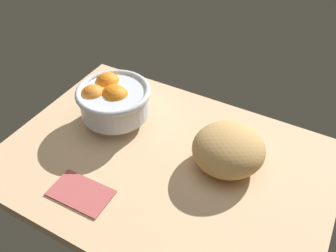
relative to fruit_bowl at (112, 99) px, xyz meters
The scene contains 4 objects.
ground_plane 21.91cm from the fruit_bowl, 160.48° to the left, with size 78.32×55.60×3.00cm, color #D5AF83.
fruit_bowl is the anchor object (origin of this frame).
bread_loaf 32.71cm from the fruit_bowl, behind, with size 17.00×16.54×9.94cm, color tan.
napkin_folded 26.24cm from the fruit_bowl, 108.08° to the left, with size 13.72×8.13×0.84cm, color #B65251.
Camera 1 is at (-28.92, 50.47, 63.46)cm, focal length 38.02 mm.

